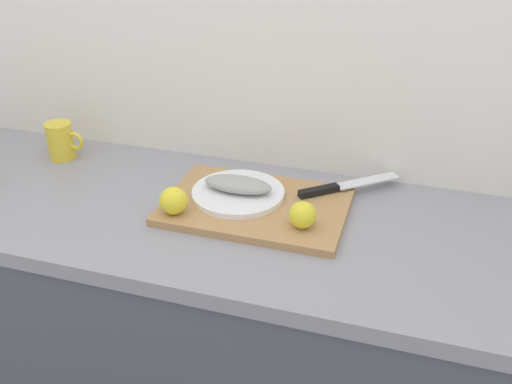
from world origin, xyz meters
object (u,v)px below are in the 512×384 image
(cutting_board, at_px, (256,206))
(coffee_mug_1, at_px, (61,141))
(lemon_0, at_px, (303,215))
(chef_knife, at_px, (337,187))
(white_plate, at_px, (238,193))
(fish_fillet, at_px, (238,184))

(cutting_board, distance_m, coffee_mug_1, 0.65)
(lemon_0, bearing_deg, cutting_board, 151.06)
(chef_knife, bearing_deg, coffee_mug_1, 140.83)
(cutting_board, bearing_deg, coffee_mug_1, 169.52)
(chef_knife, xyz_separation_m, lemon_0, (-0.05, -0.20, 0.02))
(white_plate, distance_m, fish_fillet, 0.03)
(white_plate, height_order, fish_fillet, fish_fillet)
(white_plate, relative_size, coffee_mug_1, 2.03)
(cutting_board, relative_size, chef_knife, 1.87)
(white_plate, height_order, lemon_0, lemon_0)
(lemon_0, bearing_deg, coffee_mug_1, 165.99)
(lemon_0, relative_size, coffee_mug_1, 0.55)
(cutting_board, xyz_separation_m, white_plate, (-0.05, 0.02, 0.02))
(fish_fillet, relative_size, coffee_mug_1, 1.52)
(cutting_board, bearing_deg, chef_knife, 33.81)
(lemon_0, distance_m, coffee_mug_1, 0.79)
(white_plate, bearing_deg, cutting_board, -19.95)
(cutting_board, height_order, white_plate, white_plate)
(fish_fillet, height_order, coffee_mug_1, coffee_mug_1)
(white_plate, distance_m, chef_knife, 0.26)
(chef_knife, bearing_deg, lemon_0, -142.85)
(cutting_board, bearing_deg, lemon_0, -28.94)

